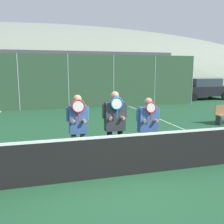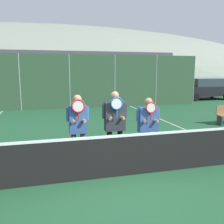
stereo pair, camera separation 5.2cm
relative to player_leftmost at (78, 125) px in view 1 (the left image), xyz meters
name	(u,v)px [view 1 (the left image)]	position (x,y,z in m)	size (l,w,h in m)	color
ground_plane	(116,177)	(0.72, -0.80, -1.06)	(120.00, 120.00, 0.00)	#1E4C2D
hill_distant	(50,80)	(0.72, 52.51, -1.06)	(114.44, 63.58, 22.25)	gray
clubhouse_building	(59,75)	(0.62, 17.08, 0.89)	(19.13, 5.50, 3.86)	tan
fence_back	(68,82)	(0.72, 9.64, 0.60)	(17.38, 0.06, 3.32)	gray
tennis_net	(116,155)	(0.72, -0.80, -0.56)	(10.56, 0.09, 1.07)	gray
court_line_right_sideline	(192,133)	(4.65, 2.20, -1.06)	(0.05, 16.00, 0.01)	white
player_leftmost	(78,125)	(0.00, 0.00, 0.00)	(0.55, 0.34, 1.80)	#56565B
player_center_left	(115,122)	(0.90, -0.11, 0.05)	(0.63, 0.34, 1.87)	black
player_center_right	(148,124)	(1.78, -0.12, -0.06)	(0.63, 0.34, 1.69)	#56565B
car_left_of_center	(74,91)	(1.29, 11.85, -0.19)	(4.57, 1.95, 1.69)	#B2B7BC
car_center	(144,90)	(6.58, 11.59, -0.16)	(4.60, 2.05, 1.76)	#285638
car_right_of_center	(203,89)	(11.77, 11.75, -0.19)	(4.37, 2.05, 1.69)	black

